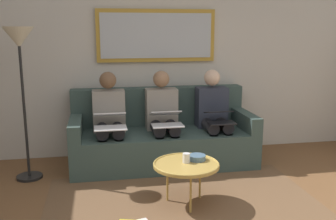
{
  "coord_description": "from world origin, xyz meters",
  "views": [
    {
      "loc": [
        0.76,
        2.43,
        1.64
      ],
      "look_at": [
        0.0,
        -1.7,
        0.75
      ],
      "focal_mm": 41.22,
      "sensor_mm": 36.0,
      "label": 1
    }
  ],
  "objects_px": {
    "laptop_black": "(220,117)",
    "person_left": "(214,113)",
    "couch": "(162,138)",
    "coffee_table": "(186,165)",
    "person_right": "(109,118)",
    "cup": "(186,158)",
    "standing_lamp": "(20,55)",
    "bowl": "(197,158)",
    "person_middle": "(163,116)",
    "laptop_white": "(110,120)",
    "laptop_silver": "(166,118)",
    "framed_mirror": "(156,36)"
  },
  "relations": [
    {
      "from": "laptop_silver",
      "to": "laptop_black",
      "type": "bearing_deg",
      "value": 178.57
    },
    {
      "from": "cup",
      "to": "person_left",
      "type": "relative_size",
      "value": 0.08
    },
    {
      "from": "couch",
      "to": "person_right",
      "type": "distance_m",
      "value": 0.71
    },
    {
      "from": "framed_mirror",
      "to": "laptop_white",
      "type": "bearing_deg",
      "value": 47.15
    },
    {
      "from": "cup",
      "to": "standing_lamp",
      "type": "height_order",
      "value": "standing_lamp"
    },
    {
      "from": "person_left",
      "to": "laptop_white",
      "type": "height_order",
      "value": "person_left"
    },
    {
      "from": "couch",
      "to": "bowl",
      "type": "distance_m",
      "value": 1.15
    },
    {
      "from": "laptop_black",
      "to": "laptop_silver",
      "type": "bearing_deg",
      "value": -1.43
    },
    {
      "from": "coffee_table",
      "to": "standing_lamp",
      "type": "xyz_separation_m",
      "value": [
        1.57,
        -0.95,
        0.98
      ]
    },
    {
      "from": "framed_mirror",
      "to": "coffee_table",
      "type": "relative_size",
      "value": 2.45
    },
    {
      "from": "standing_lamp",
      "to": "framed_mirror",
      "type": "bearing_deg",
      "value": -157.06
    },
    {
      "from": "person_middle",
      "to": "standing_lamp",
      "type": "bearing_deg",
      "value": 7.31
    },
    {
      "from": "couch",
      "to": "laptop_white",
      "type": "height_order",
      "value": "couch"
    },
    {
      "from": "person_middle",
      "to": "standing_lamp",
      "type": "xyz_separation_m",
      "value": [
        1.55,
        0.2,
        0.76
      ]
    },
    {
      "from": "coffee_table",
      "to": "cup",
      "type": "relative_size",
      "value": 6.91
    },
    {
      "from": "person_middle",
      "to": "laptop_silver",
      "type": "distance_m",
      "value": 0.24
    },
    {
      "from": "laptop_black",
      "to": "person_middle",
      "type": "xyz_separation_m",
      "value": [
        0.64,
        -0.25,
        -0.02
      ]
    },
    {
      "from": "couch",
      "to": "coffee_table",
      "type": "xyz_separation_m",
      "value": [
        -0.02,
        1.22,
        0.08
      ]
    },
    {
      "from": "laptop_black",
      "to": "bowl",
      "type": "bearing_deg",
      "value": 59.08
    },
    {
      "from": "bowl",
      "to": "standing_lamp",
      "type": "xyz_separation_m",
      "value": [
        1.7,
        -0.87,
        0.94
      ]
    },
    {
      "from": "coffee_table",
      "to": "person_middle",
      "type": "xyz_separation_m",
      "value": [
        0.02,
        -1.15,
        0.22
      ]
    },
    {
      "from": "laptop_white",
      "to": "person_right",
      "type": "bearing_deg",
      "value": -90.0
    },
    {
      "from": "person_left",
      "to": "laptop_silver",
      "type": "relative_size",
      "value": 3.11
    },
    {
      "from": "laptop_black",
      "to": "laptop_white",
      "type": "relative_size",
      "value": 0.82
    },
    {
      "from": "cup",
      "to": "laptop_black",
      "type": "xyz_separation_m",
      "value": [
        -0.61,
        -0.86,
        0.18
      ]
    },
    {
      "from": "person_left",
      "to": "person_right",
      "type": "relative_size",
      "value": 1.0
    },
    {
      "from": "laptop_silver",
      "to": "standing_lamp",
      "type": "xyz_separation_m",
      "value": [
        1.55,
        -0.04,
        0.74
      ]
    },
    {
      "from": "coffee_table",
      "to": "laptop_black",
      "type": "relative_size",
      "value": 1.94
    },
    {
      "from": "coffee_table",
      "to": "bowl",
      "type": "relative_size",
      "value": 3.77
    },
    {
      "from": "coffee_table",
      "to": "cup",
      "type": "height_order",
      "value": "cup"
    },
    {
      "from": "person_left",
      "to": "person_right",
      "type": "distance_m",
      "value": 1.28
    },
    {
      "from": "couch",
      "to": "coffee_table",
      "type": "bearing_deg",
      "value": 91.17
    },
    {
      "from": "couch",
      "to": "laptop_black",
      "type": "distance_m",
      "value": 0.78
    },
    {
      "from": "couch",
      "to": "person_middle",
      "type": "xyz_separation_m",
      "value": [
        0.0,
        0.07,
        0.3
      ]
    },
    {
      "from": "cup",
      "to": "person_right",
      "type": "bearing_deg",
      "value": -58.9
    },
    {
      "from": "cup",
      "to": "person_right",
      "type": "relative_size",
      "value": 0.08
    },
    {
      "from": "laptop_white",
      "to": "bowl",
      "type": "bearing_deg",
      "value": 133.46
    },
    {
      "from": "coffee_table",
      "to": "standing_lamp",
      "type": "bearing_deg",
      "value": -31.1
    },
    {
      "from": "person_right",
      "to": "cup",
      "type": "bearing_deg",
      "value": 121.1
    },
    {
      "from": "bowl",
      "to": "person_middle",
      "type": "distance_m",
      "value": 1.09
    },
    {
      "from": "couch",
      "to": "person_left",
      "type": "relative_size",
      "value": 1.93
    },
    {
      "from": "person_left",
      "to": "laptop_silver",
      "type": "xyz_separation_m",
      "value": [
        0.64,
        0.24,
        0.02
      ]
    },
    {
      "from": "person_right",
      "to": "person_left",
      "type": "bearing_deg",
      "value": 180.0
    },
    {
      "from": "laptop_black",
      "to": "laptop_white",
      "type": "xyz_separation_m",
      "value": [
        1.28,
        -0.02,
        0.01
      ]
    },
    {
      "from": "framed_mirror",
      "to": "person_left",
      "type": "height_order",
      "value": "framed_mirror"
    },
    {
      "from": "laptop_black",
      "to": "person_left",
      "type": "bearing_deg",
      "value": -90.0
    },
    {
      "from": "bowl",
      "to": "cup",
      "type": "bearing_deg",
      "value": 22.35
    },
    {
      "from": "coffee_table",
      "to": "standing_lamp",
      "type": "distance_m",
      "value": 2.08
    },
    {
      "from": "couch",
      "to": "coffee_table",
      "type": "distance_m",
      "value": 1.22
    },
    {
      "from": "cup",
      "to": "laptop_silver",
      "type": "relative_size",
      "value": 0.25
    }
  ]
}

